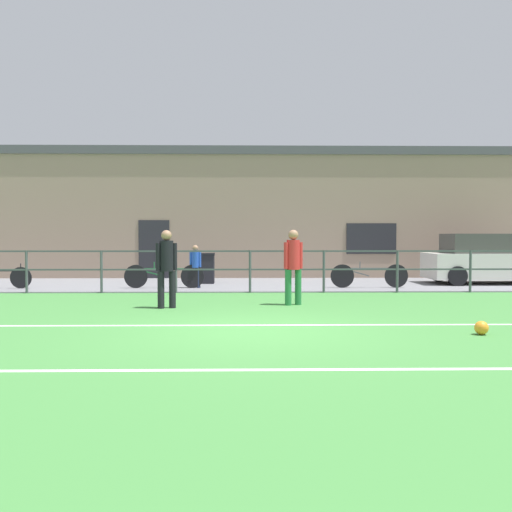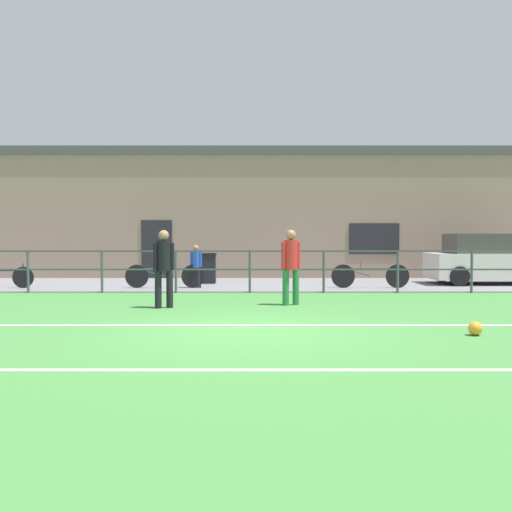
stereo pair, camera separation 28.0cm
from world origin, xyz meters
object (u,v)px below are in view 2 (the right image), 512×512
(soccer_ball_match, at_px, (477,329))
(bicycle_parked_0, at_px, (372,276))
(player_striker, at_px, (293,262))
(player_goalkeeper, at_px, (166,264))
(parked_car_red, at_px, (492,260))
(spectator_child, at_px, (198,264))
(bicycle_parked_1, at_px, (167,276))
(trash_bin_0, at_px, (209,268))

(soccer_ball_match, relative_size, bicycle_parked_0, 0.09)
(player_striker, relative_size, soccer_ball_match, 7.76)
(soccer_ball_match, xyz_separation_m, bicycle_parked_0, (-0.06, 7.65, 0.27))
(soccer_ball_match, bearing_deg, player_goalkeeper, 148.51)
(parked_car_red, bearing_deg, bicycle_parked_0, -161.44)
(player_goalkeeper, relative_size, spectator_child, 1.33)
(player_striker, xyz_separation_m, bicycle_parked_0, (2.56, 3.87, -0.58))
(player_striker, distance_m, soccer_ball_match, 4.68)
(player_goalkeeper, height_order, parked_car_red, player_goalkeeper)
(soccer_ball_match, bearing_deg, bicycle_parked_1, 128.38)
(parked_car_red, bearing_deg, bicycle_parked_1, -172.26)
(player_goalkeeper, xyz_separation_m, parked_car_red, (9.38, 5.74, -0.18))
(spectator_child, distance_m, parked_car_red, 9.26)
(trash_bin_0, bearing_deg, bicycle_parked_1, -124.74)
(spectator_child, xyz_separation_m, bicycle_parked_0, (5.09, -0.04, -0.35))
(parked_car_red, bearing_deg, spectator_child, -171.74)
(player_striker, height_order, parked_car_red, player_striker)
(spectator_child, xyz_separation_m, parked_car_red, (9.16, 1.33, 0.04))
(soccer_ball_match, height_order, trash_bin_0, trash_bin_0)
(parked_car_red, bearing_deg, player_goalkeeper, -148.55)
(soccer_ball_match, distance_m, bicycle_parked_0, 7.66)
(player_striker, distance_m, spectator_child, 4.66)
(player_goalkeeper, bearing_deg, trash_bin_0, -114.11)
(player_goalkeeper, bearing_deg, spectator_child, -113.10)
(player_goalkeeper, height_order, trash_bin_0, player_goalkeeper)
(player_goalkeeper, xyz_separation_m, player_striker, (2.74, 0.50, 0.01))
(bicycle_parked_1, bearing_deg, player_striker, -48.37)
(soccer_ball_match, distance_m, bicycle_parked_1, 9.77)
(bicycle_parked_1, relative_size, trash_bin_0, 2.39)
(player_goalkeeper, height_order, bicycle_parked_1, player_goalkeeper)
(parked_car_red, bearing_deg, soccer_ball_match, -113.99)
(player_striker, distance_m, bicycle_parked_0, 4.68)
(bicycle_parked_1, bearing_deg, player_goalkeeper, -80.93)
(player_goalkeeper, distance_m, bicycle_parked_0, 6.89)
(player_striker, height_order, spectator_child, player_striker)
(soccer_ball_match, relative_size, trash_bin_0, 0.22)
(soccer_ball_match, bearing_deg, parked_car_red, 66.01)
(soccer_ball_match, bearing_deg, trash_bin_0, 118.33)
(spectator_child, height_order, bicycle_parked_1, spectator_child)
(player_striker, bearing_deg, parked_car_red, -164.25)
(player_goalkeeper, height_order, bicycle_parked_0, player_goalkeeper)
(player_goalkeeper, xyz_separation_m, soccer_ball_match, (5.36, -3.28, -0.84))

